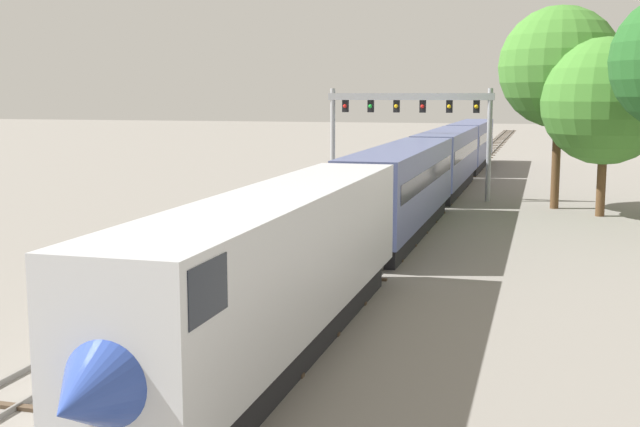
% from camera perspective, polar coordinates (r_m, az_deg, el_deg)
% --- Properties ---
extents(ground_plane, '(400.00, 400.00, 0.00)m').
position_cam_1_polar(ground_plane, '(22.02, -11.13, -12.07)').
color(ground_plane, gray).
extents(track_main, '(2.60, 200.00, 0.16)m').
position_cam_1_polar(track_main, '(79.11, 10.01, 2.72)').
color(track_main, slate).
rests_on(track_main, ground).
extents(track_near, '(2.60, 160.00, 0.16)m').
position_cam_1_polar(track_near, '(60.28, 2.96, 1.12)').
color(track_near, slate).
rests_on(track_near, ground).
extents(passenger_train, '(3.04, 84.88, 4.80)m').
position_cam_1_polar(passenger_train, '(55.17, 7.68, 3.04)').
color(passenger_train, silver).
rests_on(passenger_train, ground).
extents(signal_gantry, '(12.10, 0.49, 8.03)m').
position_cam_1_polar(signal_gantry, '(60.14, 6.24, 6.67)').
color(signal_gantry, '#999BA0').
rests_on(signal_gantry, ground).
extents(trackside_tree_left, '(7.98, 7.98, 13.37)m').
position_cam_1_polar(trackside_tree_left, '(56.70, 16.37, 9.75)').
color(trackside_tree_left, brown).
rests_on(trackside_tree_left, ground).
extents(trackside_tree_right, '(7.87, 7.87, 11.12)m').
position_cam_1_polar(trackside_tree_right, '(53.90, 19.26, 7.39)').
color(trackside_tree_right, brown).
rests_on(trackside_tree_right, ground).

